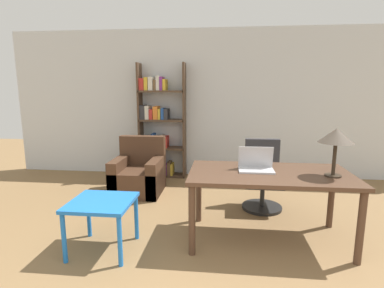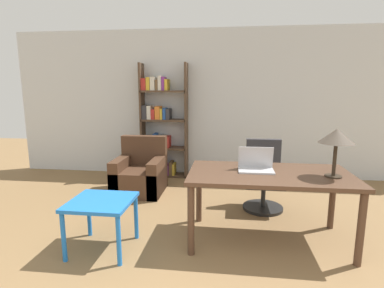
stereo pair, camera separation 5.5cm
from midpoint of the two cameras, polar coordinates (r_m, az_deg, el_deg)
The scene contains 8 objects.
wall_back at distance 5.60m, azimuth 5.54°, elevation 7.55°, with size 8.00×0.06×2.70m.
desk at distance 3.29m, azimuth 14.06°, elevation -6.78°, with size 1.69×0.90×0.76m.
laptop at distance 3.30m, azimuth 11.62°, elevation -4.00°, with size 0.37×0.24×0.25m.
table_lamp at distance 3.25m, azimuth 25.34°, elevation 1.19°, with size 0.34×0.34×0.49m.
office_chair at distance 4.27m, azimuth 12.89°, elevation -6.35°, with size 0.54×0.54×0.94m.
side_table_blue at distance 3.21m, azimuth -17.30°, elevation -11.56°, with size 0.61×0.59×0.53m.
armchair at distance 4.88m, azimuth -10.39°, elevation -5.76°, with size 0.74×0.77×0.87m.
bookshelf at distance 5.59m, azimuth -6.71°, elevation 3.09°, with size 0.86×0.28×2.09m.
Camera 1 is at (0.03, -1.07, 1.63)m, focal length 28.00 mm.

